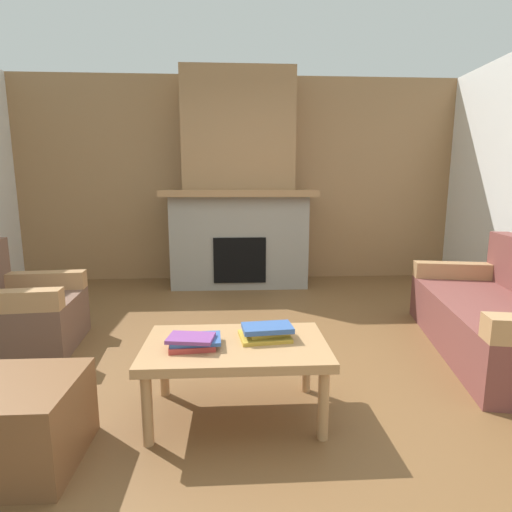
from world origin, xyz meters
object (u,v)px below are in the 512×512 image
(fireplace, at_px, (239,195))
(couch, at_px, (504,317))
(coffee_table, at_px, (236,352))
(ottoman, at_px, (21,423))
(armchair, at_px, (19,313))

(fireplace, height_order, couch, fireplace)
(coffee_table, bearing_deg, fireplace, 88.88)
(fireplace, relative_size, ottoman, 5.19)
(coffee_table, bearing_deg, armchair, 148.74)
(coffee_table, height_order, ottoman, coffee_table)
(fireplace, xyz_separation_m, coffee_table, (-0.06, -3.10, -0.79))
(ottoman, bearing_deg, armchair, 117.33)
(fireplace, distance_m, ottoman, 3.72)
(couch, bearing_deg, ottoman, -160.54)
(coffee_table, relative_size, ottoman, 1.92)
(couch, xyz_separation_m, coffee_table, (-2.06, -0.74, 0.09))
(armchair, distance_m, coffee_table, 2.00)
(fireplace, height_order, coffee_table, fireplace)
(couch, distance_m, ottoman, 3.24)
(armchair, xyz_separation_m, coffee_table, (1.70, -1.03, 0.08))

